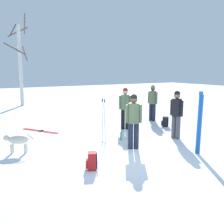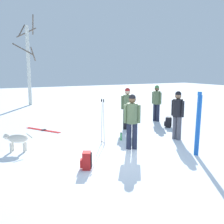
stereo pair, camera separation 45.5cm
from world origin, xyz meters
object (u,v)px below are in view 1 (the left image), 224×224
object	(u,v)px
person_1	(176,112)
birch_tree_3	(20,62)
person_0	(134,118)
water_bottle_0	(121,136)
person_4	(153,100)
ski_poles_0	(104,121)
dog	(17,141)
person_2	(125,106)
backpack_1	(165,122)
ski_pair_lying_1	(40,131)
backpack_0	(92,161)
ski_pair_planted_0	(199,123)

from	to	relation	value
person_1	birch_tree_3	xyz separation A→B (m)	(-2.91, 11.63, 1.92)
person_0	water_bottle_0	bearing A→B (deg)	79.26
person_4	ski_poles_0	bearing A→B (deg)	-149.07
person_1	water_bottle_0	bearing A→B (deg)	156.61
person_0	ski_poles_0	bearing A→B (deg)	124.73
person_0	dog	world-z (taller)	person_0
person_2	ski_poles_0	world-z (taller)	person_2
person_1	person_4	xyz separation A→B (m)	(1.35, 2.99, 0.00)
person_0	person_1	bearing A→B (deg)	6.64
backpack_1	person_1	bearing A→B (deg)	-120.67
person_1	backpack_1	distance (m)	2.09
ski_pair_lying_1	birch_tree_3	xyz separation A→B (m)	(0.99, 8.06, 2.89)
person_0	person_4	xyz separation A→B (m)	(3.37, 3.23, 0.00)
person_1	ski_pair_lying_1	distance (m)	5.38
person_4	backpack_0	distance (m)	6.72
person_1	person_4	size ratio (longest dim) A/B	1.00
ski_poles_0	backpack_1	size ratio (longest dim) A/B	3.45
person_1	ski_pair_planted_0	bearing A→B (deg)	-112.56
person_1	dog	distance (m)	5.39
ski_pair_lying_1	birch_tree_3	size ratio (longest dim) A/B	0.27
person_4	person_1	bearing A→B (deg)	-114.34
water_bottle_0	birch_tree_3	xyz separation A→B (m)	(-1.09, 10.84, 2.77)
ski_poles_0	water_bottle_0	world-z (taller)	ski_poles_0
person_0	person_4	world-z (taller)	same
person_0	birch_tree_3	distance (m)	12.05
ski_poles_0	backpack_0	world-z (taller)	ski_poles_0
person_4	ski_pair_planted_0	size ratio (longest dim) A/B	0.93
ski_pair_lying_1	backpack_0	xyz separation A→B (m)	(0.00, -4.70, 0.20)
ski_poles_0	person_2	bearing A→B (deg)	39.86
person_4	water_bottle_0	bearing A→B (deg)	-145.26
ski_pair_lying_1	water_bottle_0	xyz separation A→B (m)	(2.08, -2.79, 0.12)
ski_pair_lying_1	ski_poles_0	world-z (taller)	ski_poles_0
water_bottle_0	birch_tree_3	size ratio (longest dim) A/B	0.05
backpack_0	person_0	bearing A→B (deg)	25.38
person_4	backpack_0	xyz separation A→B (m)	(-5.25, -4.12, -0.77)
person_1	backpack_0	size ratio (longest dim) A/B	3.90
ski_poles_0	person_4	bearing A→B (deg)	30.93
person_0	person_2	distance (m)	2.72
backpack_1	birch_tree_3	bearing A→B (deg)	111.39
dog	backpack_0	distance (m)	2.63
ski_pair_planted_0	person_1	bearing A→B (deg)	67.44
person_1	dog	size ratio (longest dim) A/B	2.07
backpack_1	water_bottle_0	size ratio (longest dim) A/B	1.56
birch_tree_3	backpack_0	bearing A→B (deg)	-94.43
dog	ski_pair_lying_1	size ratio (longest dim) A/B	0.51
person_2	ski_pair_planted_0	bearing A→B (deg)	-88.90
person_0	ski_poles_0	xyz separation A→B (m)	(-0.59, 0.85, -0.17)
person_1	water_bottle_0	size ratio (longest dim) A/B	6.06
backpack_0	birch_tree_3	size ratio (longest dim) A/B	0.07
person_2	ski_pair_planted_0	distance (m)	3.80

